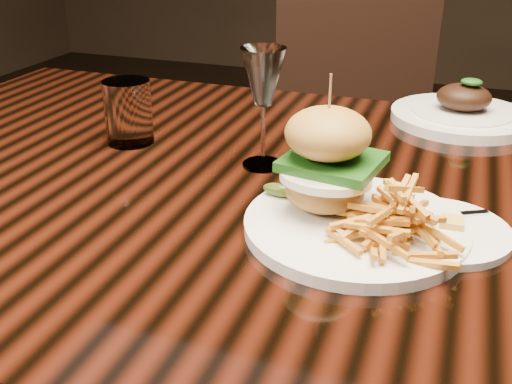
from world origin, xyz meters
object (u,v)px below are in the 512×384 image
(burger_plate, at_px, (353,194))
(chair_far, at_px, (356,126))
(dining_table, at_px, (319,238))
(far_dish, at_px, (461,113))
(wine_glass, at_px, (263,81))

(burger_plate, xyz_separation_m, chair_far, (-0.17, 0.99, -0.26))
(dining_table, relative_size, far_dish, 6.45)
(far_dish, bearing_deg, burger_plate, -102.86)
(burger_plate, bearing_deg, dining_table, 142.74)
(dining_table, distance_m, wine_glass, 0.24)
(burger_plate, bearing_deg, wine_glass, 158.40)
(wine_glass, distance_m, chair_far, 0.90)
(wine_glass, xyz_separation_m, far_dish, (0.27, 0.31, -0.11))
(burger_plate, height_order, far_dish, burger_plate)
(dining_table, relative_size, wine_glass, 9.07)
(dining_table, height_order, burger_plate, burger_plate)
(burger_plate, height_order, chair_far, chair_far)
(wine_glass, relative_size, far_dish, 0.71)
(far_dish, relative_size, chair_far, 0.26)
(burger_plate, bearing_deg, chair_far, 121.00)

